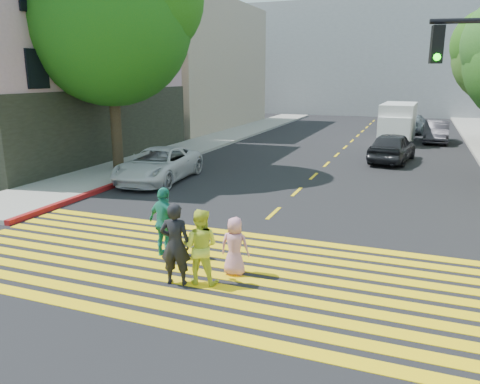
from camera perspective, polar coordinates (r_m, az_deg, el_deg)
The scene contains 18 objects.
ground at distance 9.70m, azimuth -6.47°, elevation -12.13°, with size 120.00×120.00×0.00m, color black.
sidewalk_left at distance 32.53m, azimuth -2.09°, elevation 6.65°, with size 3.00×40.00×0.15m, color gray.
curb_red at distance 18.05m, azimuth -17.34°, elevation -0.01°, with size 0.20×8.00×0.16m, color maroon.
crosswalk at distance 10.74m, azimuth -3.32°, elevation -9.34°, with size 13.40×5.30×0.01m.
lane_line at distance 30.77m, azimuth 13.11°, elevation 5.73°, with size 0.12×34.40×0.01m.
building_left_pink at distance 28.13m, azimuth -25.42°, elevation 13.38°, with size 12.10×14.10×11.00m.
building_left_tan at distance 40.97m, azimuth -8.79°, elevation 14.93°, with size 12.00×16.00×10.00m, color tan.
backdrop_block at distance 55.88m, azimuth 17.29°, elevation 15.23°, with size 30.00×8.00×12.00m, color gray.
tree_left at distance 21.81m, azimuth -15.41°, elevation 20.21°, with size 8.53×8.27×10.06m.
pedestrian_man at distance 9.80m, azimuth -7.89°, elevation -6.31°, with size 0.64×0.42×1.76m, color black.
pedestrian_woman at distance 9.82m, azimuth -4.87°, elevation -6.63°, with size 0.78×0.61×1.61m, color #CEDD37.
pedestrian_child at distance 10.24m, azimuth -0.65°, elevation -6.62°, with size 0.64×0.41×1.30m, color #CD849A.
pedestrian_extra at distance 11.29m, azimuth -9.18°, elevation -3.71°, with size 1.01×0.42×1.72m, color #1F816B.
white_sedan at distance 19.58m, azimuth -9.90°, elevation 3.29°, with size 2.26×4.90×1.36m, color silver.
dark_car_near at distance 24.82m, azimuth 18.07°, elevation 5.23°, with size 1.78×4.43×1.51m, color black.
silver_car at distance 38.37m, azimuth 20.31°, elevation 7.86°, with size 1.95×4.79×1.39m, color gray.
dark_car_parked at distance 33.16m, azimuth 22.79°, elevation 6.80°, with size 1.48×4.25×1.40m, color #27262E.
white_van at distance 32.23m, azimuth 18.64°, elevation 7.84°, with size 2.19×5.36×2.49m.
Camera 1 is at (4.08, -7.70, 4.27)m, focal length 35.00 mm.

